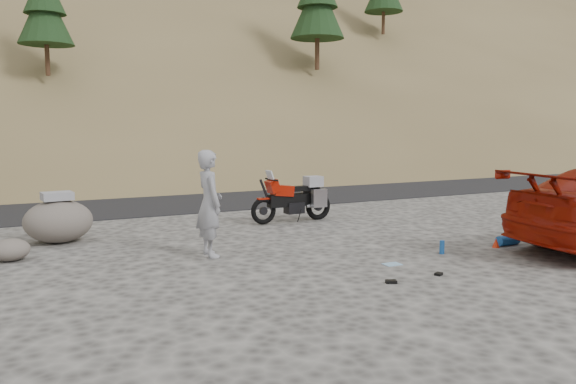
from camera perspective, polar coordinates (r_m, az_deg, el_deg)
name	(u,v)px	position (r m, az deg, el deg)	size (l,w,h in m)	color
ground	(338,250)	(10.69, 5.14, -5.94)	(140.00, 140.00, 0.00)	#403E3B
road	(195,197)	(18.84, -9.39, -0.51)	(120.00, 7.00, 0.05)	black
hillside	(74,18)	(50.80, -20.87, 16.18)	(120.00, 73.00, 46.72)	brown
motorcycle	(295,199)	(13.76, 0.77, -0.71)	(2.21, 0.68, 1.31)	black
man	(210,256)	(10.31, -7.90, -6.44)	(0.70, 0.46, 1.92)	#929297
boulder	(58,220)	(12.19, -22.30, -2.67)	(1.43, 1.25, 1.05)	#5B554E
small_rock	(10,250)	(10.94, -26.38, -5.28)	(0.70, 0.64, 0.39)	#5B554E
gear_blue_mat	(508,240)	(11.91, 21.43, -4.59)	(0.20, 0.20, 0.50)	#194E98
gear_bottle	(442,247)	(10.73, 15.37, -5.43)	(0.09, 0.09, 0.25)	#194E98
gear_funnel	(496,243)	(11.60, 20.38, -4.87)	(0.14, 0.14, 0.18)	red
gear_glove_a	(391,282)	(8.63, 10.44, -8.95)	(0.16, 0.11, 0.05)	black
gear_glove_b	(439,274)	(9.23, 15.05, -8.04)	(0.13, 0.10, 0.04)	black
gear_blue_cloth	(392,264)	(9.75, 10.54, -7.22)	(0.30, 0.22, 0.01)	#83ACCB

